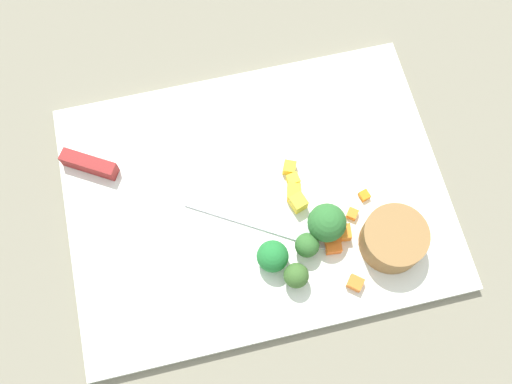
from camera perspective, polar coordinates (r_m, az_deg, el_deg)
name	(u,v)px	position (r m, az deg, el deg)	size (l,w,h in m)	color
ground_plane	(256,198)	(0.68, 0.00, -0.63)	(4.00, 4.00, 0.00)	gray
cutting_board	(256,197)	(0.68, 0.00, -0.46)	(0.44, 0.33, 0.01)	white
prep_bowl	(393,239)	(0.65, 13.44, -4.53)	(0.07, 0.07, 0.04)	olive
chef_knife	(150,184)	(0.68, -10.46, 0.81)	(0.30, 0.19, 0.02)	silver
carrot_dice_0	(325,231)	(0.65, 6.82, -3.88)	(0.02, 0.02, 0.01)	orange
carrot_dice_1	(342,233)	(0.66, 8.47, -4.01)	(0.02, 0.02, 0.01)	orange
carrot_dice_2	(333,245)	(0.65, 7.62, -5.21)	(0.02, 0.02, 0.01)	orange
carrot_dice_3	(355,283)	(0.65, 9.79, -8.87)	(0.02, 0.01, 0.01)	orange
carrot_dice_4	(352,214)	(0.67, 9.50, -2.15)	(0.01, 0.01, 0.01)	orange
carrot_dice_5	(364,195)	(0.68, 10.67, -0.34)	(0.01, 0.01, 0.01)	orange
pepper_dice_0	(293,180)	(0.67, 3.69, 1.20)	(0.01, 0.01, 0.01)	yellow
pepper_dice_1	(298,203)	(0.66, 4.20, -1.06)	(0.02, 0.02, 0.02)	yellow
pepper_dice_2	(294,193)	(0.66, 3.77, -0.07)	(0.02, 0.02, 0.02)	yellow
pepper_dice_3	(289,168)	(0.68, 3.33, 2.39)	(0.01, 0.01, 0.01)	yellow
broccoli_floret_0	(296,276)	(0.63, 4.00, -8.26)	(0.03, 0.03, 0.03)	#8EB16C
broccoli_floret_1	(277,256)	(0.63, 2.06, -6.30)	(0.04, 0.04, 0.04)	#8AB468
broccoli_floret_2	(327,223)	(0.64, 7.02, -3.07)	(0.04, 0.04, 0.05)	#81C05B
broccoli_floret_3	(307,245)	(0.64, 5.07, -5.28)	(0.03, 0.03, 0.03)	#88AF55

